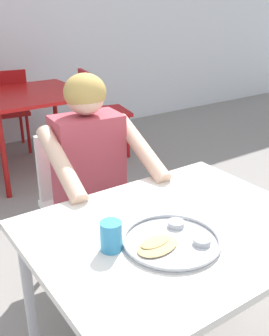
{
  "coord_description": "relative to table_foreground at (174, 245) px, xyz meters",
  "views": [
    {
      "loc": [
        -0.83,
        -0.93,
        1.5
      ],
      "look_at": [
        -0.01,
        0.26,
        0.87
      ],
      "focal_mm": 42.58,
      "sensor_mm": 36.0,
      "label": 1
    }
  ],
  "objects": [
    {
      "name": "table_foreground",
      "position": [
        0.0,
        0.0,
        0.0
      ],
      "size": [
        1.04,
        0.82,
        0.72
      ],
      "color": "silver",
      "rests_on": "ground"
    },
    {
      "name": "thali_tray",
      "position": [
        -0.08,
        -0.07,
        0.09
      ],
      "size": [
        0.34,
        0.34,
        0.03
      ],
      "color": "#B7BABF",
      "rests_on": "table_foreground"
    },
    {
      "name": "drinking_cup",
      "position": [
        -0.26,
        0.01,
        0.13
      ],
      "size": [
        0.07,
        0.07,
        0.1
      ],
      "color": "#338CBF",
      "rests_on": "table_foreground"
    },
    {
      "name": "chair_foreground",
      "position": [
        0.05,
        0.86,
        -0.16
      ],
      "size": [
        0.45,
        0.45,
        0.82
      ],
      "color": "silver",
      "rests_on": "ground"
    },
    {
      "name": "diner_foreground",
      "position": [
        0.03,
        0.64,
        0.06
      ],
      "size": [
        0.52,
        0.58,
        1.18
      ],
      "color": "#373737",
      "rests_on": "ground"
    },
    {
      "name": "table_background_red",
      "position": [
        0.36,
        2.41,
        0.01
      ],
      "size": [
        0.92,
        0.91,
        0.74
      ],
      "color": "#B71414",
      "rests_on": "ground"
    },
    {
      "name": "chair_red_right",
      "position": [
        1.04,
        2.4,
        -0.14
      ],
      "size": [
        0.49,
        0.48,
        0.86
      ],
      "color": "#B11215",
      "rests_on": "ground"
    },
    {
      "name": "chair_red_far",
      "position": [
        0.32,
        2.99,
        -0.15
      ],
      "size": [
        0.48,
        0.49,
        0.86
      ],
      "color": "#A51313",
      "rests_on": "ground"
    }
  ]
}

